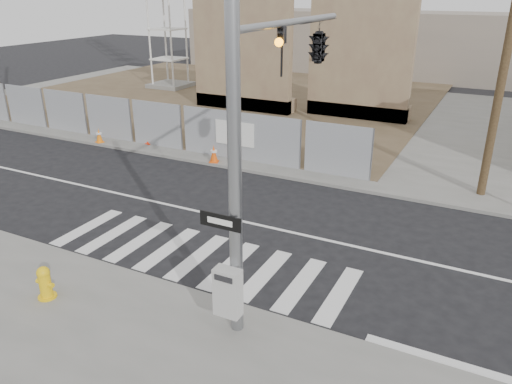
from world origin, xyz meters
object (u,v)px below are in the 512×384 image
at_px(signal_pole, 294,85).
at_px(fire_hydrant, 45,282).
at_px(traffic_cone_a, 3,112).
at_px(traffic_cone_b, 99,136).
at_px(traffic_cone_d, 214,154).
at_px(traffic_cone_c, 149,135).

distance_m(signal_pole, fire_hydrant, 7.25).
bearing_deg(signal_pole, traffic_cone_a, 160.03).
bearing_deg(traffic_cone_b, fire_hydrant, -52.15).
height_order(traffic_cone_a, traffic_cone_d, traffic_cone_d).
bearing_deg(traffic_cone_b, traffic_cone_d, 0.00).
relative_size(traffic_cone_a, traffic_cone_d, 0.93).
bearing_deg(traffic_cone_a, traffic_cone_b, -7.77).
relative_size(signal_pole, traffic_cone_c, 8.90).
distance_m(signal_pole, traffic_cone_a, 21.95).
xyz_separation_m(signal_pole, traffic_cone_b, (-12.28, 6.27, -4.34)).
bearing_deg(traffic_cone_c, traffic_cone_b, -157.32).
height_order(fire_hydrant, traffic_cone_c, fire_hydrant).
bearing_deg(traffic_cone_c, signal_pole, -35.39).
bearing_deg(traffic_cone_a, traffic_cone_d, -4.38).
height_order(fire_hydrant, traffic_cone_a, fire_hydrant).
bearing_deg(signal_pole, traffic_cone_d, 134.13).
xyz_separation_m(traffic_cone_c, traffic_cone_d, (4.02, -0.91, -0.03)).
distance_m(fire_hydrant, traffic_cone_c, 12.33).
bearing_deg(fire_hydrant, signal_pole, 36.40).
relative_size(fire_hydrant, traffic_cone_a, 1.20).
xyz_separation_m(signal_pole, traffic_cone_d, (-6.08, 6.27, -4.31)).
height_order(traffic_cone_c, traffic_cone_d, traffic_cone_c).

